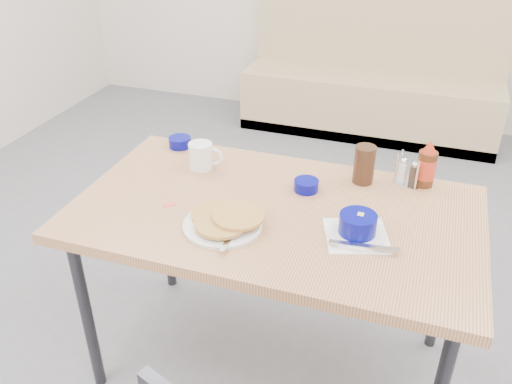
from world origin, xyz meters
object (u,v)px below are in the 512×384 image
(booth_bench, at_px, (371,86))
(creamer_bowl, at_px, (180,142))
(condiment_caddy, at_px, (408,174))
(dining_table, at_px, (274,224))
(coffee_mug, at_px, (202,156))
(grits_setting, at_px, (357,227))
(butter_bowl, at_px, (306,185))
(amber_tumbler, at_px, (364,165))
(syrup_bottle, at_px, (426,166))
(pancake_plate, at_px, (224,221))

(booth_bench, bearing_deg, creamer_bowl, -103.49)
(condiment_caddy, bearing_deg, creamer_bowl, -160.36)
(dining_table, relative_size, coffee_mug, 10.27)
(booth_bench, xyz_separation_m, grits_setting, (0.30, -2.61, 0.45))
(dining_table, distance_m, condiment_caddy, 0.54)
(butter_bowl, xyz_separation_m, amber_tumbler, (0.19, 0.13, 0.05))
(dining_table, bearing_deg, condiment_caddy, 38.08)
(creamer_bowl, relative_size, condiment_caddy, 0.78)
(syrup_bottle, bearing_deg, condiment_caddy, -166.91)
(grits_setting, bearing_deg, syrup_bottle, 66.55)
(coffee_mug, relative_size, condiment_caddy, 1.13)
(booth_bench, distance_m, amber_tumbler, 2.31)
(pancake_plate, xyz_separation_m, condiment_caddy, (0.54, 0.48, 0.02))
(creamer_bowl, distance_m, condiment_caddy, 0.94)
(dining_table, bearing_deg, pancake_plate, -129.48)
(syrup_bottle, bearing_deg, grits_setting, -113.45)
(syrup_bottle, bearing_deg, amber_tumbler, -166.95)
(booth_bench, relative_size, coffee_mug, 13.94)
(amber_tumbler, bearing_deg, syrup_bottle, 13.05)
(butter_bowl, bearing_deg, booth_bench, 91.71)
(dining_table, relative_size, butter_bowl, 15.49)
(coffee_mug, distance_m, butter_bowl, 0.43)
(grits_setting, bearing_deg, amber_tumbler, 96.38)
(booth_bench, bearing_deg, pancake_plate, -92.70)
(grits_setting, distance_m, condiment_caddy, 0.42)
(pancake_plate, relative_size, grits_setting, 1.04)
(booth_bench, distance_m, condiment_caddy, 2.29)
(dining_table, relative_size, grits_setting, 5.21)
(booth_bench, distance_m, pancake_plate, 2.73)
(pancake_plate, distance_m, syrup_bottle, 0.78)
(syrup_bottle, bearing_deg, butter_bowl, -156.00)
(amber_tumbler, xyz_separation_m, condiment_caddy, (0.16, 0.04, -0.03))
(coffee_mug, bearing_deg, creamer_bowl, 139.16)
(butter_bowl, relative_size, condiment_caddy, 0.75)
(creamer_bowl, bearing_deg, syrup_bottle, 0.00)
(butter_bowl, xyz_separation_m, condiment_caddy, (0.35, 0.17, 0.02))
(amber_tumbler, bearing_deg, butter_bowl, -145.13)
(grits_setting, xyz_separation_m, syrup_bottle, (0.18, 0.41, 0.04))
(coffee_mug, height_order, grits_setting, coffee_mug)
(booth_bench, height_order, amber_tumbler, booth_bench)
(amber_tumbler, height_order, syrup_bottle, syrup_bottle)
(grits_setting, relative_size, amber_tumbler, 1.84)
(booth_bench, distance_m, creamer_bowl, 2.30)
(pancake_plate, bearing_deg, booth_bench, 87.30)
(coffee_mug, bearing_deg, dining_table, -28.54)
(booth_bench, distance_m, coffee_mug, 2.41)
(pancake_plate, xyz_separation_m, butter_bowl, (0.20, 0.31, 0.00))
(dining_table, relative_size, pancake_plate, 5.01)
(butter_bowl, bearing_deg, syrup_bottle, 24.00)
(booth_bench, bearing_deg, coffee_mug, -98.71)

